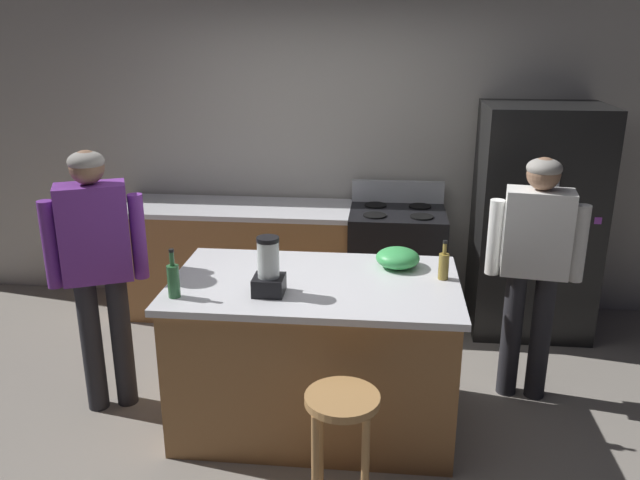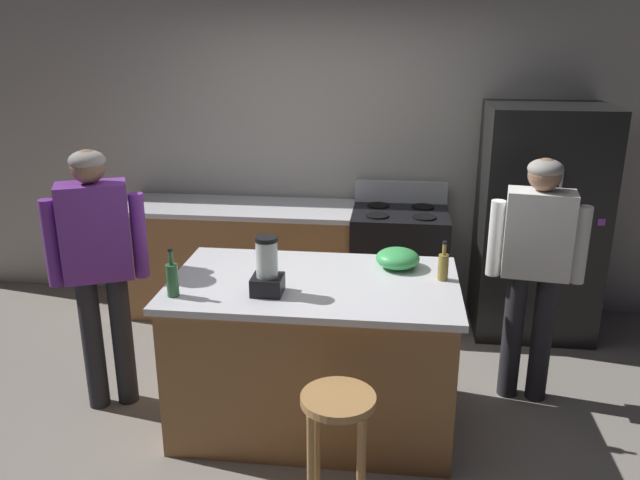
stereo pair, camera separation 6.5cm
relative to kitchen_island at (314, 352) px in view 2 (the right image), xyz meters
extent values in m
plane|color=gray|center=(0.00, 0.00, -0.47)|extent=(14.00, 14.00, 0.00)
cube|color=#BCB7AD|center=(0.00, 1.95, 0.88)|extent=(8.00, 0.10, 2.70)
cube|color=#9E6B3D|center=(0.00, 0.00, -0.02)|extent=(1.61, 0.93, 0.90)
cube|color=silver|center=(0.00, 0.00, 0.45)|extent=(1.67, 0.99, 0.04)
cube|color=#9E6B3D|center=(-0.80, 1.55, -0.02)|extent=(2.00, 0.64, 0.90)
cube|color=silver|center=(-0.80, 1.55, 0.45)|extent=(2.00, 0.64, 0.04)
cube|color=black|center=(1.56, 1.50, 0.42)|extent=(0.90, 0.70, 1.79)
cylinder|color=#B7BABF|center=(1.52, 1.13, 0.51)|extent=(0.02, 0.02, 0.81)
cylinder|color=#B7BABF|center=(1.60, 1.13, 0.51)|extent=(0.02, 0.02, 0.81)
cube|color=#268CD8|center=(1.46, 1.15, 0.62)|extent=(0.05, 0.01, 0.05)
cube|color=purple|center=(1.91, 1.15, 0.54)|extent=(0.05, 0.01, 0.05)
cube|color=purple|center=(1.33, 1.15, 0.66)|extent=(0.05, 0.01, 0.05)
cube|color=purple|center=(1.50, 1.15, 0.91)|extent=(0.05, 0.01, 0.05)
cube|color=black|center=(0.50, 1.52, 0.00)|extent=(0.76, 0.64, 0.94)
cube|color=black|center=(0.50, 1.20, -0.05)|extent=(0.60, 0.01, 0.24)
cube|color=#B7BABF|center=(0.50, 1.81, 0.56)|extent=(0.76, 0.06, 0.18)
cylinder|color=black|center=(0.32, 1.37, 0.47)|extent=(0.18, 0.18, 0.01)
cylinder|color=black|center=(0.68, 1.37, 0.47)|extent=(0.18, 0.18, 0.01)
cylinder|color=black|center=(0.32, 1.67, 0.47)|extent=(0.18, 0.18, 0.01)
cylinder|color=black|center=(0.68, 1.67, 0.47)|extent=(0.18, 0.18, 0.01)
cylinder|color=#26262B|center=(-1.41, 0.01, -0.03)|extent=(0.17, 0.17, 0.88)
cylinder|color=#26262B|center=(-1.24, 0.08, -0.03)|extent=(0.17, 0.17, 0.88)
cube|color=#723399|center=(-1.32, 0.04, 0.70)|extent=(0.45, 0.36, 0.59)
cylinder|color=#723399|center=(-1.55, -0.06, 0.65)|extent=(0.12, 0.12, 0.53)
cylinder|color=#723399|center=(-1.09, 0.14, 0.65)|extent=(0.12, 0.12, 0.53)
sphere|color=#8C664C|center=(-1.32, 0.04, 1.10)|extent=(0.26, 0.26, 0.20)
ellipsoid|color=gray|center=(-1.32, 0.04, 1.13)|extent=(0.28, 0.28, 0.12)
cylinder|color=#26262B|center=(1.42, 0.43, -0.04)|extent=(0.15, 0.15, 0.86)
cylinder|color=#26262B|center=(1.24, 0.45, -0.04)|extent=(0.15, 0.15, 0.86)
cube|color=white|center=(1.33, 0.44, 0.66)|extent=(0.43, 0.28, 0.54)
cylinder|color=white|center=(1.58, 0.41, 0.61)|extent=(0.10, 0.10, 0.48)
cylinder|color=white|center=(1.08, 0.48, 0.61)|extent=(0.10, 0.10, 0.48)
sphere|color=#8C664C|center=(1.33, 0.44, 1.03)|extent=(0.23, 0.23, 0.20)
ellipsoid|color=gray|center=(1.33, 0.44, 1.07)|extent=(0.24, 0.24, 0.12)
cylinder|color=#B7844C|center=(0.22, -0.81, 0.20)|extent=(0.36, 0.36, 0.04)
cylinder|color=#B7844C|center=(0.10, -0.93, -0.15)|extent=(0.04, 0.04, 0.65)
cylinder|color=#B7844C|center=(0.34, -0.93, -0.15)|extent=(0.04, 0.04, 0.65)
cylinder|color=#B7844C|center=(0.10, -0.69, -0.15)|extent=(0.04, 0.04, 0.65)
cylinder|color=#B7844C|center=(0.34, -0.69, -0.15)|extent=(0.04, 0.04, 0.65)
cube|color=black|center=(-0.23, -0.21, 0.52)|extent=(0.17, 0.17, 0.10)
cylinder|color=silver|center=(-0.23, -0.21, 0.67)|extent=(0.12, 0.12, 0.20)
cylinder|color=black|center=(-0.23, -0.21, 0.78)|extent=(0.12, 0.12, 0.02)
cylinder|color=olive|center=(0.74, 0.11, 0.54)|extent=(0.06, 0.06, 0.15)
cylinder|color=olive|center=(0.74, 0.11, 0.65)|extent=(0.02, 0.02, 0.07)
cylinder|color=black|center=(0.74, 0.11, 0.69)|extent=(0.03, 0.03, 0.02)
cylinder|color=#2D6638|center=(-0.74, -0.31, 0.56)|extent=(0.07, 0.07, 0.18)
cylinder|color=#2D6638|center=(-0.74, -0.31, 0.69)|extent=(0.03, 0.03, 0.08)
cylinder|color=black|center=(-0.74, -0.31, 0.73)|extent=(0.03, 0.03, 0.02)
ellipsoid|color=#3FB259|center=(0.48, 0.27, 0.53)|extent=(0.27, 0.27, 0.12)
camera|label=1|loc=(0.39, -3.46, 1.88)|focal=36.36mm
camera|label=2|loc=(0.45, -3.46, 1.88)|focal=36.36mm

